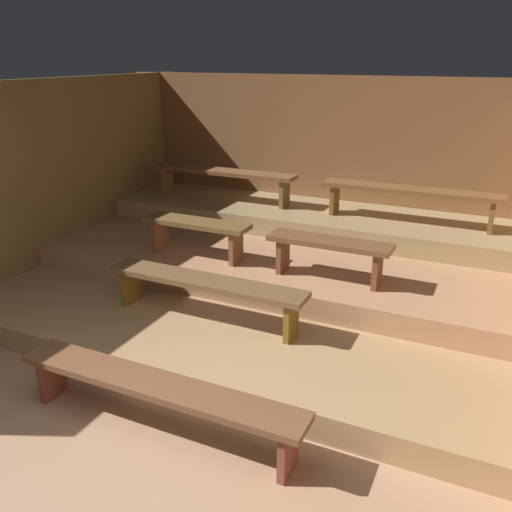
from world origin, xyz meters
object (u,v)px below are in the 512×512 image
at_px(bench_lower_center, 205,286).
at_px(bench_upper_left, 223,175).
at_px(bench_middle_left, 196,229).
at_px(bench_upper_right, 410,194).
at_px(bench_middle_right, 329,249).
at_px(bench_floor_center, 156,390).

height_order(bench_lower_center, bench_upper_left, bench_upper_left).
bearing_deg(bench_middle_left, bench_upper_right, 37.18).
bearing_deg(bench_middle_right, bench_lower_center, -135.47).
bearing_deg(bench_upper_left, bench_middle_right, -37.18).
bearing_deg(bench_floor_center, bench_lower_center, 104.93).
height_order(bench_floor_center, bench_upper_right, bench_upper_right).
relative_size(bench_floor_center, bench_lower_center, 1.15).
distance_m(bench_lower_center, bench_middle_right, 1.22).
distance_m(bench_floor_center, bench_upper_left, 3.82).
distance_m(bench_upper_left, bench_upper_right, 2.36).
bearing_deg(bench_upper_right, bench_floor_center, -105.79).
bearing_deg(bench_upper_right, bench_lower_center, -119.98).
bearing_deg(bench_upper_left, bench_upper_right, 0.00).
relative_size(bench_middle_right, bench_upper_right, 0.59).
height_order(bench_lower_center, bench_middle_right, bench_middle_right).
relative_size(bench_middle_right, bench_upper_left, 0.59).
height_order(bench_middle_right, bench_upper_left, bench_upper_left).
relative_size(bench_floor_center, bench_middle_right, 1.85).
height_order(bench_floor_center, bench_middle_right, bench_middle_right).
height_order(bench_lower_center, bench_upper_right, bench_upper_right).
relative_size(bench_floor_center, bench_middle_left, 1.85).
relative_size(bench_lower_center, bench_middle_left, 1.61).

